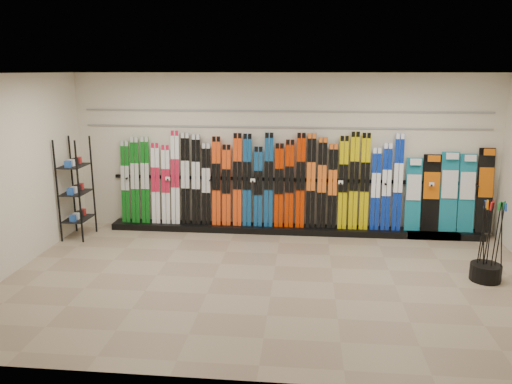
# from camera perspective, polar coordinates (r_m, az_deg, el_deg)

# --- Properties ---
(floor) EXTENTS (8.00, 8.00, 0.00)m
(floor) POSITION_cam_1_polar(r_m,az_deg,el_deg) (7.54, 1.96, -10.03)
(floor) COLOR gray
(floor) RESTS_ON ground
(back_wall) EXTENTS (8.00, 0.00, 8.00)m
(back_wall) POSITION_cam_1_polar(r_m,az_deg,el_deg) (9.52, 3.03, 4.42)
(back_wall) COLOR beige
(back_wall) RESTS_ON floor
(left_wall) EXTENTS (0.00, 5.00, 5.00)m
(left_wall) POSITION_cam_1_polar(r_m,az_deg,el_deg) (8.33, -26.59, 1.64)
(left_wall) COLOR beige
(left_wall) RESTS_ON floor
(ceiling) EXTENTS (8.00, 8.00, 0.00)m
(ceiling) POSITION_cam_1_polar(r_m,az_deg,el_deg) (6.90, 2.16, 13.42)
(ceiling) COLOR silver
(ceiling) RESTS_ON back_wall
(ski_rack_base) EXTENTS (8.00, 0.40, 0.12)m
(ski_rack_base) POSITION_cam_1_polar(r_m,az_deg,el_deg) (9.64, 4.20, -4.29)
(ski_rack_base) COLOR black
(ski_rack_base) RESTS_ON floor
(skis) EXTENTS (5.38, 0.19, 1.83)m
(skis) POSITION_cam_1_polar(r_m,az_deg,el_deg) (9.47, 0.36, 1.09)
(skis) COLOR #0C6015
(skis) RESTS_ON ski_rack_base
(snowboards) EXTENTS (1.57, 0.24, 1.55)m
(snowboards) POSITION_cam_1_polar(r_m,az_deg,el_deg) (9.86, 21.24, -0.07)
(snowboards) COLOR #14728C
(snowboards) RESTS_ON ski_rack_base
(accessory_rack) EXTENTS (0.40, 0.60, 1.86)m
(accessory_rack) POSITION_cam_1_polar(r_m,az_deg,el_deg) (9.73, -19.91, 0.40)
(accessory_rack) COLOR black
(accessory_rack) RESTS_ON floor
(pole_bin) EXTENTS (0.45, 0.45, 0.25)m
(pole_bin) POSITION_cam_1_polar(r_m,az_deg,el_deg) (8.22, 24.74, -8.33)
(pole_bin) COLOR black
(pole_bin) RESTS_ON floor
(ski_poles) EXTENTS (0.35, 0.27, 1.18)m
(ski_poles) POSITION_cam_1_polar(r_m,az_deg,el_deg) (8.11, 25.17, -5.03)
(ski_poles) COLOR black
(ski_poles) RESTS_ON pole_bin
(slatwall_rail_0) EXTENTS (7.60, 0.02, 0.03)m
(slatwall_rail_0) POSITION_cam_1_polar(r_m,az_deg,el_deg) (9.43, 3.06, 7.40)
(slatwall_rail_0) COLOR gray
(slatwall_rail_0) RESTS_ON back_wall
(slatwall_rail_1) EXTENTS (7.60, 0.02, 0.03)m
(slatwall_rail_1) POSITION_cam_1_polar(r_m,az_deg,el_deg) (9.40, 3.09, 9.22)
(slatwall_rail_1) COLOR gray
(slatwall_rail_1) RESTS_ON back_wall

